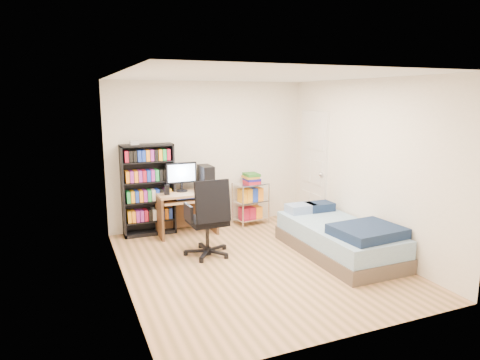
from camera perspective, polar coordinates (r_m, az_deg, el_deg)
name	(u,v)px	position (r m, az deg, el deg)	size (l,w,h in m)	color
room	(257,174)	(5.63, 2.33, 0.86)	(3.58, 4.08, 2.58)	tan
media_shelf	(148,189)	(7.12, -12.14, -1.14)	(0.84, 0.28, 1.56)	black
computer_desk	(191,195)	(7.12, -6.55, -2.02)	(0.94, 0.55, 1.19)	tan
office_chair	(208,231)	(6.14, -4.22, -6.85)	(0.70, 0.70, 1.14)	black
wire_cart	(251,191)	(7.59, 1.41, -1.50)	(0.61, 0.48, 0.91)	silver
bed	(339,238)	(6.35, 13.12, -7.53)	(1.00, 2.00, 0.57)	#51443C
door	(314,168)	(7.66, 9.78, 1.55)	(0.12, 0.80, 2.00)	silver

